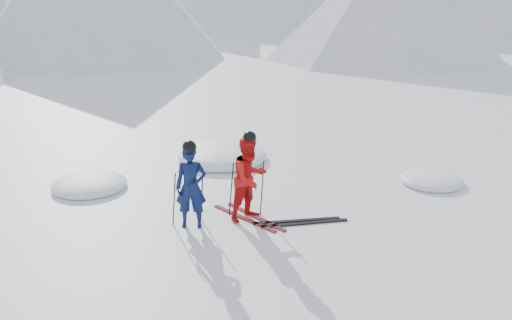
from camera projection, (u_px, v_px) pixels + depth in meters
name	position (u px, v px, depth m)	size (l,w,h in m)	color
ground	(355.00, 210.00, 10.95)	(160.00, 160.00, 0.00)	white
skier_blue	(191.00, 187.00, 9.98)	(0.58, 0.38, 1.58)	#0B1644
skier_red	(250.00, 178.00, 10.31)	(0.80, 0.63, 1.65)	red
pole_blue_left	(174.00, 199.00, 10.11)	(0.02, 0.02, 1.05)	black
pole_blue_right	(202.00, 194.00, 10.36)	(0.02, 0.02, 1.05)	black
pole_red_left	(231.00, 189.00, 10.54)	(0.02, 0.02, 1.10)	black
pole_red_right	(262.00, 187.00, 10.62)	(0.02, 0.02, 1.10)	black
ski_worn_left	(244.00, 218.00, 10.53)	(0.09, 1.70, 0.03)	black
ski_worn_right	(256.00, 217.00, 10.60)	(0.09, 1.70, 0.03)	black
ski_loose_a	(297.00, 221.00, 10.41)	(0.09, 1.70, 0.03)	black
ski_loose_b	(304.00, 223.00, 10.31)	(0.09, 1.70, 0.03)	black
snow_lumps	(223.00, 169.00, 13.34)	(9.01, 4.95, 0.51)	white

